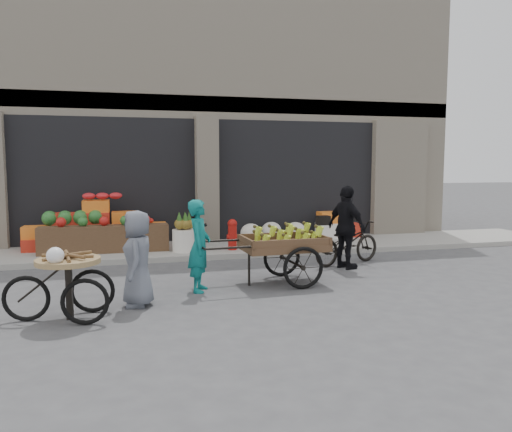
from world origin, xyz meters
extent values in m
plane|color=#424244|center=(0.00, 0.00, 0.00)|extent=(80.00, 80.00, 0.00)
cube|color=gray|center=(0.00, 4.10, 0.06)|extent=(18.00, 2.20, 0.12)
cube|color=beige|center=(0.00, 8.20, 3.50)|extent=(14.00, 6.00, 7.00)
cube|color=gray|center=(0.00, 5.35, 3.60)|extent=(14.00, 0.30, 0.40)
cube|color=black|center=(-2.48, 6.00, 1.67)|extent=(4.40, 1.60, 3.10)
cube|color=black|center=(2.48, 6.00, 1.67)|extent=(4.40, 1.60, 3.10)
cube|color=beige|center=(0.00, 5.15, 1.67)|extent=(0.55, 0.80, 3.22)
cube|color=brown|center=(-2.48, 3.95, 0.42)|extent=(2.80, 0.45, 0.60)
sphere|color=#1E5923|center=(-3.17, 4.45, 0.86)|extent=(0.34, 0.34, 0.34)
cylinder|color=silver|center=(-0.75, 3.60, 0.37)|extent=(0.52, 0.52, 0.50)
cylinder|color=#A5140F|center=(0.35, 3.55, 0.40)|extent=(0.20, 0.20, 0.56)
sphere|color=#A5140F|center=(0.35, 3.55, 0.72)|extent=(0.22, 0.22, 0.22)
cylinder|color=orange|center=(0.85, 3.50, 0.27)|extent=(0.32, 0.32, 0.30)
ellipsoid|color=silver|center=(1.68, 4.70, 0.34)|extent=(1.70, 0.60, 0.44)
imported|color=black|center=(-0.35, 4.20, 0.58)|extent=(0.51, 0.43, 0.93)
cube|color=brown|center=(0.66, 0.66, 0.66)|extent=(1.48, 1.01, 0.13)
torus|color=black|center=(0.85, 0.16, 0.36)|extent=(0.72, 0.10, 0.72)
torus|color=black|center=(0.79, 1.18, 0.36)|extent=(0.72, 0.10, 0.72)
cylinder|color=black|center=(0.03, 0.63, 0.30)|extent=(0.04, 0.04, 0.59)
imported|color=#0E6B69|center=(-0.84, 0.47, 0.76)|extent=(0.51, 0.63, 1.51)
cylinder|color=#9E7F51|center=(-2.75, -0.59, 0.80)|extent=(0.92, 0.92, 0.07)
cube|color=black|center=(-2.75, -0.59, 0.40)|extent=(0.09, 0.09, 0.80)
torus|color=black|center=(-2.53, -0.89, 0.31)|extent=(0.62, 0.12, 0.62)
torus|color=black|center=(-2.47, -0.33, 0.31)|extent=(0.62, 0.12, 0.62)
torus|color=black|center=(-3.30, -0.53, 0.31)|extent=(0.62, 0.12, 0.62)
imported|color=slate|center=(-1.84, -0.15, 0.71)|extent=(0.51, 0.73, 1.42)
imported|color=black|center=(2.44, 1.91, 0.45)|extent=(1.82, 1.14, 0.90)
imported|color=black|center=(2.24, 1.51, 0.83)|extent=(0.71, 1.05, 1.66)
camera|label=1|loc=(-1.96, -7.54, 2.09)|focal=35.00mm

